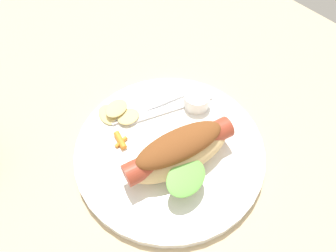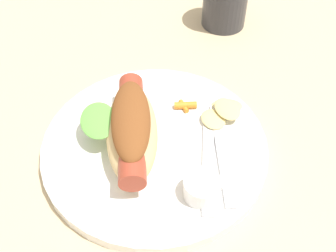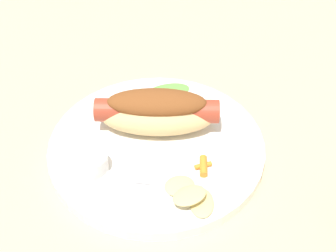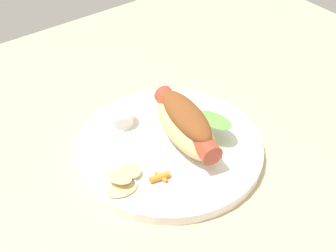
# 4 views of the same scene
# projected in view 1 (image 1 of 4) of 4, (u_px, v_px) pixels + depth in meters

# --- Properties ---
(ground_plane) EXTENTS (1.20, 0.90, 0.02)m
(ground_plane) POSITION_uv_depth(u_px,v_px,m) (168.00, 140.00, 0.50)
(ground_plane) COLOR tan
(plate) EXTENTS (0.28, 0.28, 0.02)m
(plate) POSITION_uv_depth(u_px,v_px,m) (170.00, 150.00, 0.47)
(plate) COLOR white
(plate) RESTS_ON ground_plane
(hot_dog) EXTENTS (0.11, 0.16, 0.06)m
(hot_dog) POSITION_uv_depth(u_px,v_px,m) (179.00, 151.00, 0.43)
(hot_dog) COLOR #DBB77A
(hot_dog) RESTS_ON plate
(sauce_ramekin) EXTENTS (0.04, 0.04, 0.02)m
(sauce_ramekin) POSITION_uv_depth(u_px,v_px,m) (197.00, 100.00, 0.50)
(sauce_ramekin) COLOR white
(sauce_ramekin) RESTS_ON plate
(fork) EXTENTS (0.05, 0.16, 0.00)m
(fork) POSITION_uv_depth(u_px,v_px,m) (158.00, 103.00, 0.51)
(fork) COLOR silver
(fork) RESTS_ON plate
(knife) EXTENTS (0.06, 0.14, 0.00)m
(knife) POSITION_uv_depth(u_px,v_px,m) (170.00, 108.00, 0.51)
(knife) COLOR silver
(knife) RESTS_ON plate
(chips_pile) EXTENTS (0.07, 0.06, 0.02)m
(chips_pile) POSITION_uv_depth(u_px,v_px,m) (117.00, 113.00, 0.49)
(chips_pile) COLOR #D7C27B
(chips_pile) RESTS_ON plate
(carrot_garnish) EXTENTS (0.03, 0.02, 0.01)m
(carrot_garnish) POSITION_uv_depth(u_px,v_px,m) (120.00, 141.00, 0.47)
(carrot_garnish) COLOR orange
(carrot_garnish) RESTS_ON plate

